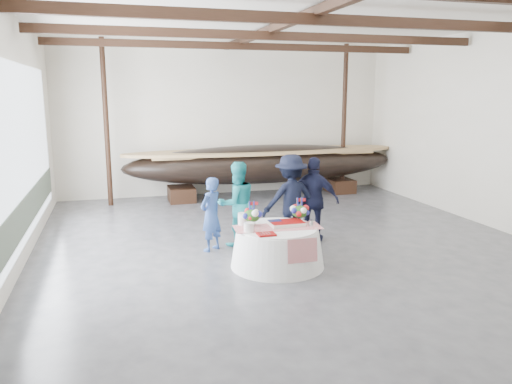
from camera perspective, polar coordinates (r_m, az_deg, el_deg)
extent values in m
cube|color=#3D3D42|center=(10.06, 4.18, -6.49)|extent=(10.00, 12.00, 0.01)
cube|color=silver|center=(15.38, -3.43, 8.22)|extent=(10.00, 0.02, 4.50)
cube|color=silver|center=(9.19, -26.48, 5.01)|extent=(0.02, 12.00, 4.50)
cube|color=silver|center=(12.27, 27.00, 6.25)|extent=(0.02, 12.00, 4.50)
cube|color=white|center=(9.69, 4.59, 19.76)|extent=(10.00, 12.00, 0.01)
cube|color=black|center=(8.73, 6.98, 19.00)|extent=(9.80, 0.12, 0.18)
cube|color=black|center=(11.07, 1.73, 17.42)|extent=(9.80, 0.12, 0.18)
cube|color=black|center=(13.46, -1.62, 16.33)|extent=(9.80, 0.12, 0.18)
cube|color=black|center=(9.67, 4.57, 19.06)|extent=(0.15, 11.76, 0.15)
cylinder|color=black|center=(14.12, -16.74, 7.50)|extent=(0.14, 0.14, 4.50)
cylinder|color=black|center=(15.68, 10.02, 8.13)|extent=(0.14, 0.14, 4.50)
cube|color=silver|center=(10.18, -25.09, 4.21)|extent=(0.02, 7.00, 3.20)
cube|color=#596654|center=(10.35, -24.53, -1.83)|extent=(0.02, 7.00, 0.60)
cube|color=black|center=(14.49, -8.52, -0.22)|extent=(0.72, 0.93, 0.41)
cube|color=black|center=(15.88, 9.53, 0.75)|extent=(0.72, 0.93, 0.41)
ellipsoid|color=black|center=(14.87, 0.93, 3.23)|extent=(8.27, 1.65, 1.14)
cube|color=#9E7A4C|center=(14.83, 0.93, 4.41)|extent=(6.62, 1.09, 0.06)
cone|color=white|center=(8.98, 2.46, -6.36)|extent=(1.67, 1.67, 0.69)
cylinder|color=white|center=(8.88, 2.48, -4.17)|extent=(1.42, 1.42, 0.04)
cube|color=red|center=(8.87, 2.48, -4.03)|extent=(1.58, 0.66, 0.01)
cube|color=white|center=(8.98, 3.51, -3.64)|extent=(0.60, 0.40, 0.07)
cylinder|color=white|center=(8.55, -0.82, -4.05)|extent=(0.18, 0.18, 0.16)
cylinder|color=white|center=(8.99, -1.51, -3.10)|extent=(0.18, 0.18, 0.22)
cube|color=maroon|center=(8.38, 1.19, -4.85)|extent=(0.30, 0.24, 0.03)
cone|color=silver|center=(8.95, 6.31, -3.58)|extent=(0.09, 0.09, 0.12)
imported|color=#2A4788|center=(9.79, -5.17, -2.55)|extent=(0.63, 0.61, 1.46)
imported|color=teal|center=(10.09, -2.20, -1.36)|extent=(0.95, 0.80, 1.72)
imported|color=black|center=(10.23, 4.01, -0.84)|extent=(1.22, 0.73, 1.85)
imported|color=black|center=(10.38, 6.64, -0.89)|extent=(1.10, 0.96, 1.78)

